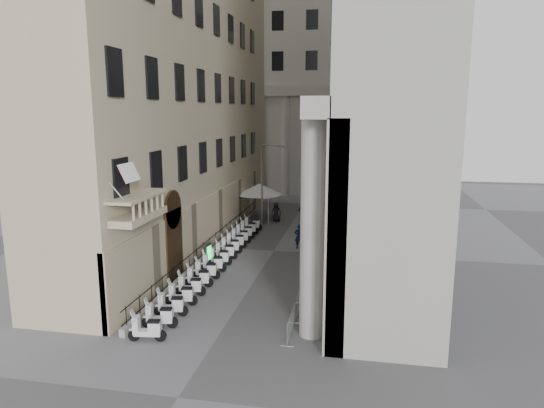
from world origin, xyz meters
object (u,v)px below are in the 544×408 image
Objects in this scene: security_tent at (258,189)px; pedestrian_b at (302,211)px; street_lamp at (264,178)px; pedestrian_a at (299,236)px; scooter_0 at (148,341)px; info_kiosk at (208,255)px.

security_tent is 4.79m from pedestrian_b.
pedestrian_a is at bearing -34.45° from street_lamp.
pedestrian_b is (-0.99, 9.54, -0.04)m from pedestrian_a.
street_lamp reaches higher than security_tent.
pedestrian_b reaches higher than scooter_0.
pedestrian_b is (3.74, 25.79, 0.90)m from scooter_0.
security_tent reaches higher than scooter_0.
security_tent reaches higher than pedestrian_a.
pedestrian_a is 1.04× the size of pedestrian_b.
pedestrian_a is (5.39, 5.59, 0.11)m from info_kiosk.
pedestrian_b is at bearing -17.05° from scooter_0.
pedestrian_a reaches higher than pedestrian_b.
scooter_0 is at bearing -88.64° from security_tent.
security_tent is 2.25× the size of pedestrian_a.
info_kiosk is 7.76m from pedestrian_a.
security_tent is 2.35× the size of pedestrian_b.
pedestrian_a is at bearing 108.90° from pedestrian_b.
scooter_0 is 0.84× the size of pedestrian_b.
scooter_0 is 0.80× the size of pedestrian_a.
security_tent is 3.62m from street_lamp.
pedestrian_a is at bearing 53.15° from info_kiosk.
street_lamp is at bearing -76.80° from pedestrian_a.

